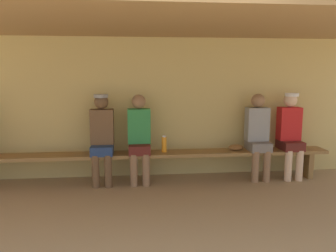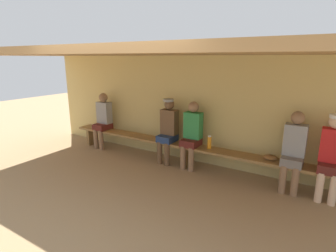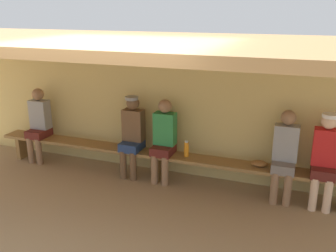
# 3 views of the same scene
# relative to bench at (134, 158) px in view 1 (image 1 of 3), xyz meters

# --- Properties ---
(ground_plane) EXTENTS (24.00, 24.00, 0.00)m
(ground_plane) POSITION_rel_bench_xyz_m (0.00, -1.55, -0.39)
(ground_plane) COLOR #9E7F59
(back_wall) EXTENTS (8.00, 0.20, 2.20)m
(back_wall) POSITION_rel_bench_xyz_m (0.00, 0.45, 0.71)
(back_wall) COLOR tan
(back_wall) RESTS_ON ground
(dugout_roof) EXTENTS (8.00, 2.80, 0.12)m
(dugout_roof) POSITION_rel_bench_xyz_m (0.00, -0.85, 1.87)
(dugout_roof) COLOR #9E7547
(dugout_roof) RESTS_ON back_wall
(bench) EXTENTS (6.00, 0.36, 0.46)m
(bench) POSITION_rel_bench_xyz_m (0.00, 0.00, 0.00)
(bench) COLOR olive
(bench) RESTS_ON ground
(player_leftmost) EXTENTS (0.34, 0.42, 1.34)m
(player_leftmost) POSITION_rel_bench_xyz_m (2.44, 0.00, 0.36)
(player_leftmost) COLOR #591E19
(player_leftmost) RESTS_ON ground
(player_rightmost) EXTENTS (0.34, 0.42, 1.34)m
(player_rightmost) POSITION_rel_bench_xyz_m (-0.47, 0.00, 0.36)
(player_rightmost) COLOR navy
(player_rightmost) RESTS_ON ground
(player_in_red) EXTENTS (0.34, 0.42, 1.34)m
(player_in_red) POSITION_rel_bench_xyz_m (0.08, 0.00, 0.34)
(player_in_red) COLOR #591E19
(player_in_red) RESTS_ON ground
(player_near_post) EXTENTS (0.34, 0.42, 1.34)m
(player_near_post) POSITION_rel_bench_xyz_m (1.92, 0.00, 0.34)
(player_near_post) COLOR slate
(player_near_post) RESTS_ON ground
(water_bottle_clear) EXTENTS (0.08, 0.08, 0.26)m
(water_bottle_clear) POSITION_rel_bench_xyz_m (0.45, 0.01, 0.20)
(water_bottle_clear) COLOR orange
(water_bottle_clear) RESTS_ON bench
(baseball_glove_dark_brown) EXTENTS (0.26, 0.19, 0.09)m
(baseball_glove_dark_brown) POSITION_rel_bench_xyz_m (1.58, 0.01, 0.12)
(baseball_glove_dark_brown) COLOR brown
(baseball_glove_dark_brown) RESTS_ON bench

